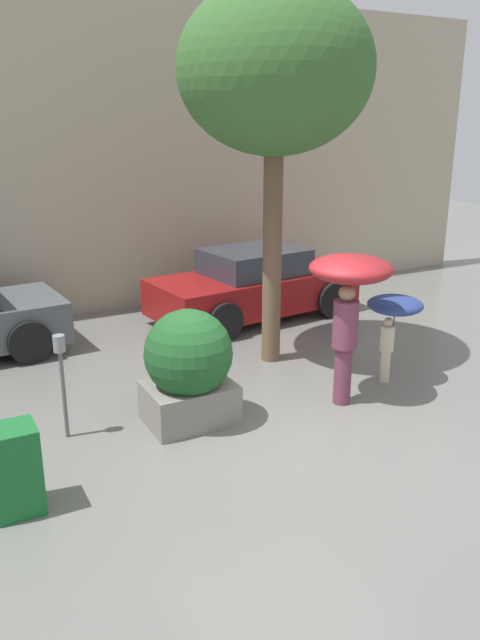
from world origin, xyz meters
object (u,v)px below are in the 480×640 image
(parking_meter, at_px, (61,365))
(newspaper_box, at_px, (13,470))
(parked_car_near, at_px, (254,285))
(planter_box, at_px, (189,366))
(person_adult, at_px, (350,285))
(street_tree, at_px, (275,72))
(person_child, at_px, (394,311))

(parking_meter, distance_m, newspaper_box, 1.59)
(parked_car_near, xyz_separation_m, parking_meter, (-4.40, -3.22, 0.30))
(planter_box, distance_m, person_adult, 2.34)
(street_tree, xyz_separation_m, newspaper_box, (-4.30, -2.37, -3.87))
(person_child, bearing_deg, parked_car_near, 101.15)
(person_adult, xyz_separation_m, parking_meter, (-3.62, 0.71, -0.69))
(street_tree, bearing_deg, parking_meter, -162.92)
(parking_meter, bearing_deg, newspaper_box, -121.45)
(person_adult, xyz_separation_m, person_child, (0.99, 0.21, -0.55))
(planter_box, height_order, parking_meter, planter_box)
(person_adult, relative_size, street_tree, 0.36)
(person_adult, distance_m, person_child, 1.15)
(planter_box, height_order, street_tree, street_tree)
(person_adult, distance_m, parked_car_near, 4.13)
(person_child, bearing_deg, person_adult, -160.04)
(person_child, height_order, parking_meter, parking_meter)
(planter_box, xyz_separation_m, parking_meter, (-1.48, 0.33, 0.17))
(planter_box, bearing_deg, parking_meter, 167.34)
(person_adult, height_order, parked_car_near, person_adult)
(planter_box, xyz_separation_m, parked_car_near, (2.92, 3.55, -0.13))
(planter_box, distance_m, parking_meter, 1.53)
(street_tree, distance_m, parking_meter, 5.00)
(person_child, height_order, newspaper_box, person_child)
(planter_box, xyz_separation_m, person_child, (3.13, -0.16, 0.32))
(newspaper_box, bearing_deg, parking_meter, 58.55)
(parked_car_near, height_order, newspaper_box, parked_car_near)
(parked_car_near, distance_m, street_tree, 4.36)
(planter_box, bearing_deg, newspaper_box, -157.05)
(person_adult, relative_size, parked_car_near, 0.48)
(parked_car_near, height_order, parking_meter, parked_car_near)
(planter_box, relative_size, street_tree, 0.27)
(person_child, xyz_separation_m, street_tree, (-1.10, 1.57, 3.24))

